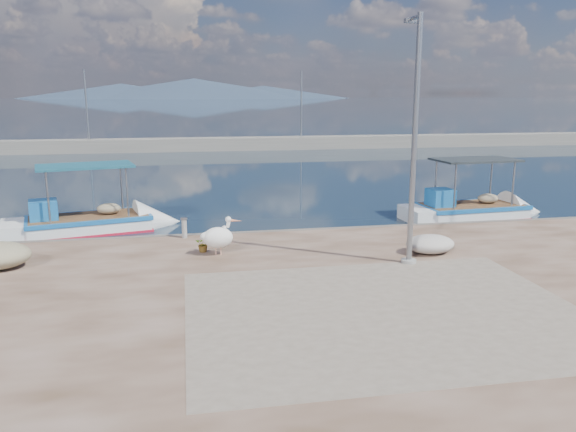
# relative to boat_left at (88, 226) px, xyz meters

# --- Properties ---
(ground) EXTENTS (1400.00, 1400.00, 0.00)m
(ground) POSITION_rel_boat_left_xyz_m (7.26, -8.23, -0.24)
(ground) COLOR #162635
(ground) RESTS_ON ground
(quay) EXTENTS (44.00, 22.00, 0.50)m
(quay) POSITION_rel_boat_left_xyz_m (7.26, -14.23, 0.01)
(quay) COLOR #4B3320
(quay) RESTS_ON ground
(quay_patch) EXTENTS (9.00, 7.00, 0.01)m
(quay_patch) POSITION_rel_boat_left_xyz_m (8.26, -11.23, 0.26)
(quay_patch) COLOR gray
(quay_patch) RESTS_ON quay
(breakwater) EXTENTS (120.00, 2.20, 7.50)m
(breakwater) POSITION_rel_boat_left_xyz_m (7.26, 31.77, 0.36)
(breakwater) COLOR gray
(breakwater) RESTS_ON ground
(mountains) EXTENTS (370.00, 280.00, 22.00)m
(mountains) POSITION_rel_boat_left_xyz_m (11.65, 641.77, 9.27)
(mountains) COLOR #28384C
(mountains) RESTS_ON ground
(boat_left) EXTENTS (6.78, 3.56, 3.11)m
(boat_left) POSITION_rel_boat_left_xyz_m (0.00, 0.00, 0.00)
(boat_left) COLOR white
(boat_left) RESTS_ON ground
(boat_right) EXTENTS (6.49, 2.57, 3.05)m
(boat_right) POSITION_rel_boat_left_xyz_m (16.13, -0.49, -0.00)
(boat_right) COLOR white
(boat_right) RESTS_ON ground
(pelican) EXTENTS (1.24, 0.63, 1.20)m
(pelican) POSITION_rel_boat_left_xyz_m (4.81, -5.94, 0.82)
(pelican) COLOR tan
(pelican) RESTS_ON quay
(lamp_post) EXTENTS (0.44, 0.96, 7.00)m
(lamp_post) POSITION_rel_boat_left_xyz_m (10.25, -7.77, 3.56)
(lamp_post) COLOR gray
(lamp_post) RESTS_ON quay
(bollard_near) EXTENTS (0.23, 0.23, 0.71)m
(bollard_near) POSITION_rel_boat_left_xyz_m (3.78, -3.63, 0.64)
(bollard_near) COLOR gray
(bollard_near) RESTS_ON quay
(potted_plant) EXTENTS (0.55, 0.51, 0.52)m
(potted_plant) POSITION_rel_boat_left_xyz_m (4.36, -5.54, 0.52)
(potted_plant) COLOR #33722D
(potted_plant) RESTS_ON quay
(net_pile_d) EXTENTS (1.53, 1.15, 0.57)m
(net_pile_d) POSITION_rel_boat_left_xyz_m (11.29, -6.93, 0.54)
(net_pile_d) COLOR beige
(net_pile_d) RESTS_ON quay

